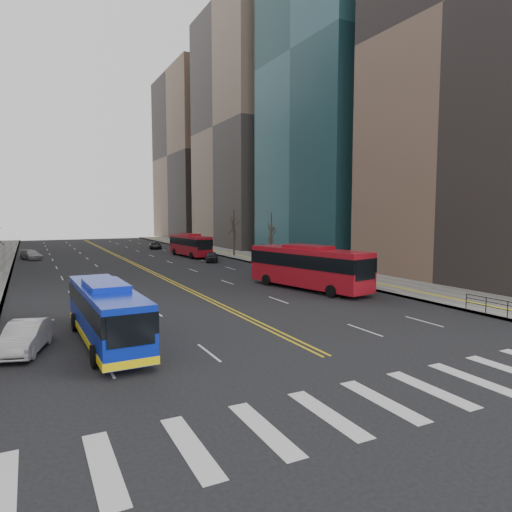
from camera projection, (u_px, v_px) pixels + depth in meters
ground at (407, 395)px, 16.66m from camera, size 220.00×220.00×0.00m
sidewalk_right at (264, 259)px, 64.52m from camera, size 7.00×130.00×0.15m
crosswalk at (407, 395)px, 16.66m from camera, size 26.70×4.00×0.01m
centerline at (124, 259)px, 65.65m from camera, size 0.55×100.00×0.01m
office_towers at (106, 108)px, 75.46m from camera, size 83.00×134.00×58.00m
pedestrian_railing at (508, 307)px, 28.28m from camera, size 0.06×6.06×1.02m
street_trees at (86, 231)px, 43.78m from camera, size 35.20×47.20×7.60m
blue_bus at (106, 311)px, 23.03m from camera, size 2.80×10.90×3.18m
red_bus_near at (308, 265)px, 39.46m from camera, size 5.42×12.56×3.85m
red_bus_far at (190, 244)px, 68.93m from camera, size 3.31×11.13×3.49m
car_white at (25, 337)px, 21.74m from camera, size 2.77×4.72×1.47m
car_dark_mid at (212, 257)px, 61.67m from camera, size 3.02×4.32×1.37m
car_silver at (31, 255)px, 64.79m from camera, size 3.23×5.01×1.35m
car_dark_far at (155, 246)px, 83.80m from camera, size 2.82×4.75×1.24m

